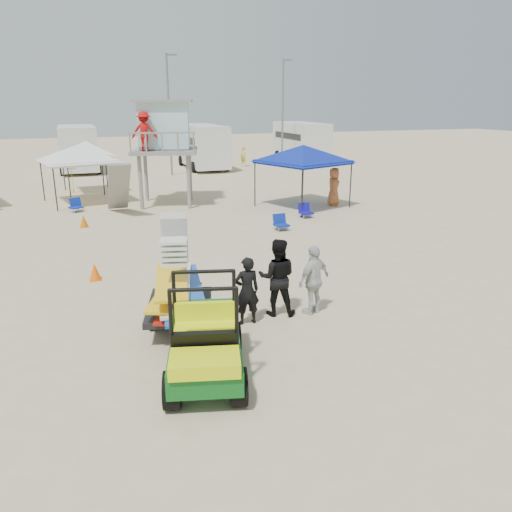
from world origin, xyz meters
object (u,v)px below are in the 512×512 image
object	(u,v)px
surf_trailer	(178,289)
lifeguard_tower	(162,129)
utility_cart	(204,334)
canopy_blue	(303,148)
man_left	(247,291)

from	to	relation	value
surf_trailer	lifeguard_tower	bearing A→B (deg)	81.03
utility_cart	canopy_blue	size ratio (longest dim) A/B	0.63
canopy_blue	surf_trailer	bearing A→B (deg)	-126.29
lifeguard_tower	canopy_blue	world-z (taller)	lifeguard_tower
surf_trailer	utility_cart	bearing A→B (deg)	-90.11
canopy_blue	lifeguard_tower	bearing A→B (deg)	154.23
utility_cart	canopy_blue	world-z (taller)	canopy_blue
surf_trailer	lifeguard_tower	xyz separation A→B (m)	(2.29, 14.51, 2.72)
surf_trailer	lifeguard_tower	distance (m)	14.94
man_left	canopy_blue	size ratio (longest dim) A/B	0.37
surf_trailer	canopy_blue	xyz separation A→B (m)	(8.46, 11.53, 1.89)
utility_cart	man_left	bearing A→B (deg)	53.22
surf_trailer	canopy_blue	distance (m)	14.42
surf_trailer	lifeguard_tower	size ratio (longest dim) A/B	0.56
lifeguard_tower	surf_trailer	bearing A→B (deg)	-98.97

